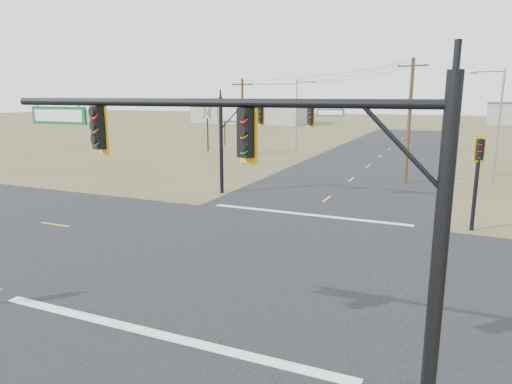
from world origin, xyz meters
TOP-DOWN VIEW (x-y plane):
  - ground at (0.00, 0.00)m, footprint 320.00×320.00m
  - road_ew at (0.00, 0.00)m, footprint 160.00×14.00m
  - road_ns at (0.00, 0.00)m, footprint 14.00×160.00m
  - stop_bar_near at (0.00, -7.50)m, footprint 12.00×0.40m
  - stop_bar_far at (0.00, 7.50)m, footprint 12.00×0.40m
  - mast_arm_near at (3.86, -8.74)m, footprint 10.67×0.60m
  - mast_arm_far at (-4.45, 11.02)m, footprint 8.84×0.51m
  - pedestal_signal_ne at (8.82, 7.82)m, footprint 0.67×0.60m
  - utility_pole_near at (4.27, 20.24)m, footprint 2.34×0.70m
  - utility_pole_far at (-12.22, 24.69)m, footprint 2.03×0.75m
  - highway_sign at (-16.81, 31.14)m, footprint 2.89×1.19m
  - streetlight_a at (10.56, 22.95)m, footprint 2.49×0.31m
  - streetlight_c at (-10.63, 37.74)m, footprint 2.47×0.40m
  - bare_tree_a at (-20.94, 32.97)m, footprint 2.88×2.88m
  - bare_tree_b at (-21.95, 39.61)m, footprint 2.67×2.67m
  - warehouse_left at (-40.00, 90.00)m, footprint 28.00×14.00m

SIDE VIEW (x-z plane):
  - ground at x=0.00m, z-range 0.00..0.00m
  - road_ew at x=0.00m, z-range 0.00..0.02m
  - road_ns at x=0.00m, z-range 0.00..0.02m
  - stop_bar_near at x=0.00m, z-range 0.03..0.03m
  - stop_bar_far at x=0.00m, z-range 0.03..0.03m
  - warehouse_left at x=-40.00m, z-range 0.00..5.50m
  - pedestal_signal_ne at x=8.82m, z-range 1.05..6.02m
  - highway_sign at x=-16.81m, z-range 1.22..6.97m
  - utility_pole_far at x=-12.22m, z-range 0.20..8.77m
  - bare_tree_b at x=-21.95m, z-range 1.73..7.49m
  - mast_arm_far at x=-4.45m, z-range 1.53..8.33m
  - streetlight_c at x=-10.63m, z-range 0.54..9.34m
  - streetlight_a at x=10.56m, z-range 0.54..9.47m
  - utility_pole_near at x=4.27m, z-range 0.18..9.92m
  - bare_tree_a at x=-20.94m, z-range 1.87..8.29m
  - mast_arm_near at x=3.86m, z-range 1.67..9.04m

